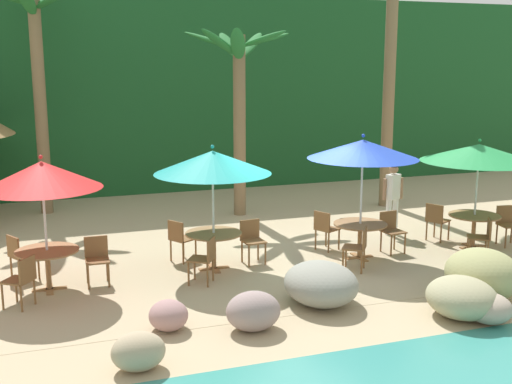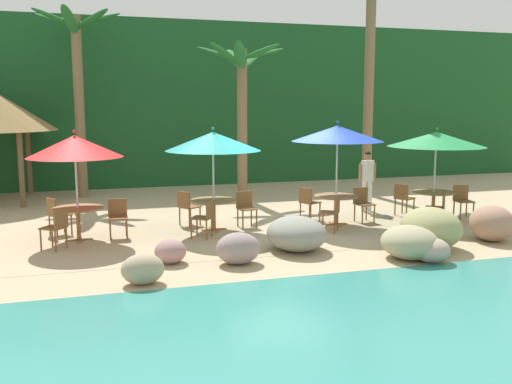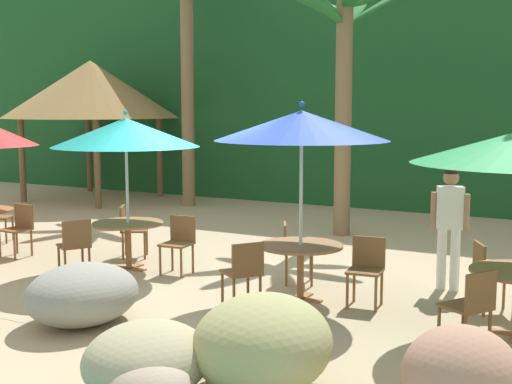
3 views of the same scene
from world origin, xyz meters
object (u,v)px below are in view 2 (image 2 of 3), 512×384
chair_red_left (57,226)px  waiter_in_white (367,177)px  chair_blue_seaward (363,202)px  dining_table_green (434,196)px  chair_green_inland (403,197)px  palm_tree_nearest (77,72)px  umbrella_teal (213,141)px  palm_tree_second (242,92)px  chair_blue_left (333,211)px  chair_blue_inland (308,201)px  dining_table_teal (214,205)px  chair_teal_seaward (246,206)px  chair_red_inland (56,213)px  chair_green_left (439,206)px  chair_green_seaward (462,199)px  palm_tree_third (370,54)px  umbrella_red (75,146)px  dining_table_red (78,213)px  umbrella_blue (337,134)px  dining_table_blue (336,201)px  chair_teal_left (205,216)px  chair_red_seaward (118,215)px  chair_teal_inland (187,205)px  umbrella_green (436,139)px

chair_red_left → waiter_in_white: 8.39m
chair_blue_seaward → dining_table_green: bearing=-9.9°
chair_green_inland → palm_tree_nearest: palm_tree_nearest is taller
umbrella_teal → palm_tree_second: (1.88, 4.23, 1.23)m
chair_blue_left → dining_table_green: chair_blue_left is taller
chair_blue_inland → palm_tree_second: (-0.71, 3.78, 2.84)m
dining_table_teal → chair_teal_seaward: 0.86m
chair_red_inland → chair_blue_left: 6.38m
chair_blue_inland → chair_green_left: size_ratio=1.00×
chair_green_seaward → chair_green_left: (-1.22, -0.73, 0.00)m
chair_blue_seaward → palm_tree_third: bearing=61.3°
umbrella_red → dining_table_red: (0.00, -0.00, -1.47)m
umbrella_blue → dining_table_blue: (0.00, -0.00, -1.66)m
chair_red_left → chair_blue_seaward: (7.38, 0.83, 0.00)m
chair_red_inland → umbrella_blue: umbrella_blue is taller
dining_table_teal → dining_table_red: bearing=-176.7°
chair_red_left → palm_tree_third: bearing=27.0°
chair_teal_left → chair_green_left: same height
dining_table_blue → chair_blue_left: chair_blue_left is taller
chair_blue_left → palm_tree_nearest: (-5.61, 7.14, 3.50)m
umbrella_teal → palm_tree_second: size_ratio=0.51×
dining_table_teal → chair_blue_seaward: 3.88m
umbrella_red → chair_teal_seaward: umbrella_red is taller
chair_red_seaward → chair_blue_inland: size_ratio=1.00×
umbrella_teal → chair_green_inland: (5.28, 0.30, -1.61)m
chair_teal_inland → dining_table_blue: (3.57, -0.95, 0.10)m
chair_blue_inland → palm_tree_second: bearing=100.6°
chair_blue_seaward → palm_tree_nearest: size_ratio=0.15×
chair_red_left → chair_green_seaward: 10.11m
chair_red_seaward → chair_blue_seaward: size_ratio=1.00×
dining_table_green → chair_blue_left: bearing=-169.1°
umbrella_green → palm_tree_nearest: palm_tree_nearest is taller
chair_green_seaward → dining_table_red: bearing=178.4°
chair_teal_seaward → palm_tree_second: palm_tree_second is taller
chair_teal_left → umbrella_blue: umbrella_blue is taller
chair_teal_left → chair_green_inland: bearing=10.8°
palm_tree_nearest → palm_tree_third: palm_tree_third is taller
chair_teal_seaward → chair_teal_inland: 1.46m
chair_green_inland → chair_green_left: 1.49m
umbrella_blue → chair_green_left: 3.06m
dining_table_teal → chair_teal_inland: size_ratio=1.26×
umbrella_blue → dining_table_blue: umbrella_blue is taller
chair_blue_seaward → umbrella_green: 2.47m
chair_red_inland → chair_teal_left: bearing=-22.1°
chair_red_seaward → palm_tree_nearest: palm_tree_nearest is taller
chair_red_seaward → chair_teal_left: 1.98m
umbrella_blue → chair_blue_left: size_ratio=2.97×
dining_table_blue → dining_table_green: size_ratio=1.00×
chair_blue_left → palm_tree_nearest: palm_tree_nearest is taller
umbrella_red → chair_green_seaward: 9.81m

